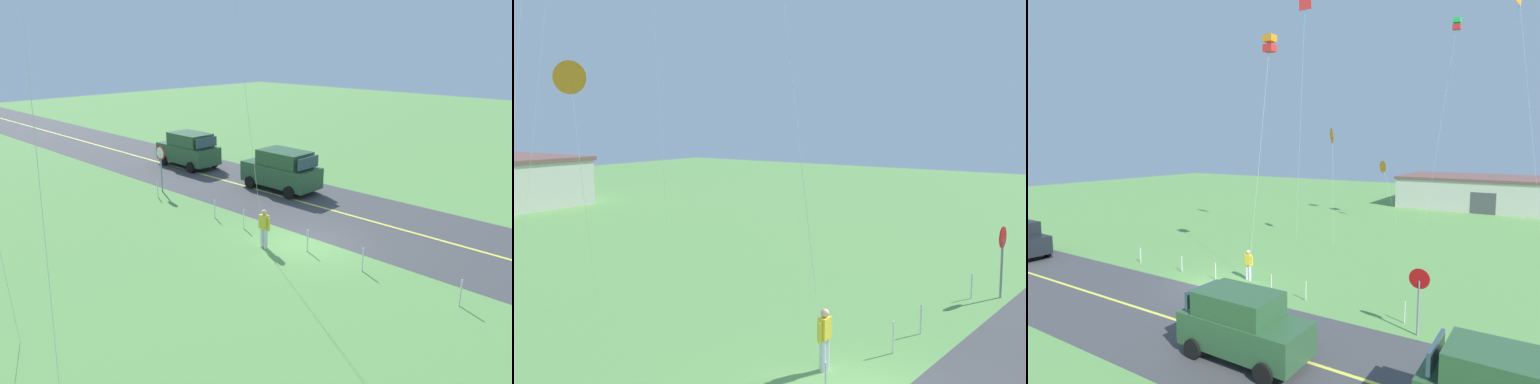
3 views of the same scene
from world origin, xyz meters
TOP-DOWN VIEW (x-y plane):
  - ground_plane at (0.00, 0.00)m, footprint 120.00×120.00m
  - asphalt_road at (0.00, -4.00)m, footprint 120.00×7.00m
  - road_centre_stripe at (0.00, -4.00)m, footprint 120.00×0.16m
  - car_suv_foreground at (5.72, -4.88)m, footprint 4.40×2.12m
  - stop_sign at (10.19, -0.10)m, footprint 0.76×0.08m
  - person_adult_near at (0.96, 1.61)m, footprint 0.58×0.22m
  - kite_red_low at (1.11, 3.43)m, footprint 0.56×2.11m
  - kite_blue_mid at (7.10, 20.34)m, footprint 2.34×1.05m
  - kite_yellow_high at (-0.71, 10.28)m, footprint 1.77×1.15m
  - kite_green_far at (11.46, 18.66)m, footprint 2.48×1.89m
  - kite_pink_drift at (0.94, 22.05)m, footprint 2.45×2.04m
  - kite_orange_near at (0.94, 11.43)m, footprint 0.90×1.02m
  - warehouse_distant at (8.30, 35.90)m, footprint 18.36×10.20m
  - fence_post_0 at (-6.48, 0.70)m, footprint 0.05×0.05m
  - fence_post_1 at (-2.99, 0.70)m, footprint 0.05×0.05m
  - fence_post_2 at (-0.50, 0.70)m, footprint 0.05×0.05m
  - fence_post_3 at (3.04, 0.70)m, footprint 0.05×0.05m
  - fence_post_4 at (4.95, 0.70)m, footprint 0.05×0.05m
  - fence_post_5 at (9.46, 0.70)m, footprint 0.05×0.05m

SIDE VIEW (x-z plane):
  - ground_plane at x=0.00m, z-range -0.10..0.00m
  - asphalt_road at x=0.00m, z-range 0.00..0.00m
  - road_centre_stripe at x=0.00m, z-range 0.00..0.01m
  - fence_post_0 at x=-6.48m, z-range 0.00..0.90m
  - fence_post_1 at x=-2.99m, z-range 0.00..0.90m
  - fence_post_2 at x=-0.50m, z-range 0.00..0.90m
  - fence_post_3 at x=3.04m, z-range 0.00..0.90m
  - fence_post_4 at x=4.95m, z-range 0.00..0.90m
  - fence_post_5 at x=9.46m, z-range 0.00..0.90m
  - person_adult_near at x=0.96m, z-range 0.06..1.66m
  - car_suv_foreground at x=5.72m, z-range 0.03..2.27m
  - warehouse_distant at x=8.30m, z-range 0.00..3.50m
  - stop_sign at x=10.19m, z-range 0.52..3.08m
  - kite_pink_drift at x=0.94m, z-range 2.22..7.80m
  - kite_orange_near at x=0.94m, z-range 3.54..11.76m
  - kite_red_low at x=1.11m, z-range 5.91..18.70m
  - kite_yellow_high at x=-0.71m, z-range 7.57..24.89m
  - kite_blue_mid at x=7.10m, z-range 7.88..24.68m
  - kite_green_far at x=11.46m, z-range 7.79..25.68m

